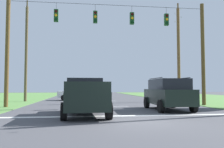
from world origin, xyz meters
TOP-DOWN VIEW (x-y plane):
  - ground_plane at (0.00, 0.00)m, footprint 120.00×120.00m
  - stop_bar_stripe at (0.00, 2.11)m, footprint 12.87×0.45m
  - lane_dash_0 at (0.00, 8.11)m, footprint 2.50×0.15m
  - lane_dash_1 at (0.00, 15.48)m, footprint 2.50×0.15m
  - lane_dash_2 at (0.00, 21.19)m, footprint 2.50×0.15m
  - lane_dash_3 at (0.00, 30.25)m, footprint 2.50×0.15m
  - overhead_signal_span at (-0.17, 8.21)m, footprint 15.59×0.31m
  - pickup_truck at (-2.20, 2.75)m, footprint 2.45×5.47m
  - suv_black at (3.14, 4.82)m, footprint 2.29×4.84m
  - distant_car_crossing_white at (-2.88, 17.16)m, footprint 4.39×2.20m
  - utility_pole_mid_right at (7.72, 13.77)m, footprint 0.32×1.72m
  - utility_pole_near_left at (-8.12, 15.17)m, footprint 0.28×1.80m

SIDE VIEW (x-z plane):
  - ground_plane at x=0.00m, z-range 0.00..0.00m
  - stop_bar_stripe at x=0.00m, z-range 0.00..0.01m
  - lane_dash_0 at x=0.00m, z-range 0.00..0.01m
  - lane_dash_1 at x=0.00m, z-range 0.00..0.01m
  - lane_dash_2 at x=0.00m, z-range 0.00..0.01m
  - lane_dash_3 at x=0.00m, z-range 0.00..0.01m
  - distant_car_crossing_white at x=-2.88m, z-range 0.03..1.55m
  - pickup_truck at x=-2.20m, z-range -0.01..1.94m
  - suv_black at x=3.14m, z-range 0.03..2.09m
  - overhead_signal_span at x=-0.17m, z-range 0.49..8.84m
  - utility_pole_near_left at x=-8.12m, z-range -0.16..10.38m
  - utility_pole_mid_right at x=7.72m, z-range -0.06..10.37m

